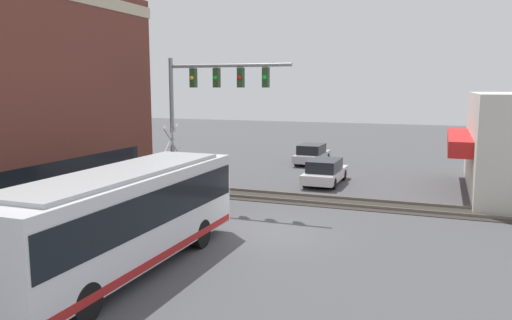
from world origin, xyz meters
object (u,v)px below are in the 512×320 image
Objects in this scene: parked_car_white at (325,172)px; parked_car_silver at (312,155)px; city_bus at (124,216)px; crossing_signal at (172,156)px.

parked_car_white is 1.05× the size of parked_car_silver.
parked_car_silver is at bearing -0.00° from city_bus.
parked_car_silver is at bearing -12.61° from crossing_signal.
parked_car_silver is (14.44, -3.23, -1.62)m from crossing_signal.
city_bus is 16.01m from parked_car_white.
parked_car_white is at bearing -38.55° from crossing_signal.
crossing_signal is 9.49m from parked_car_white.
crossing_signal is 14.89m from parked_car_silver.
parked_car_white is 7.59m from parked_car_silver.
crossing_signal is at bearing 20.92° from city_bus.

